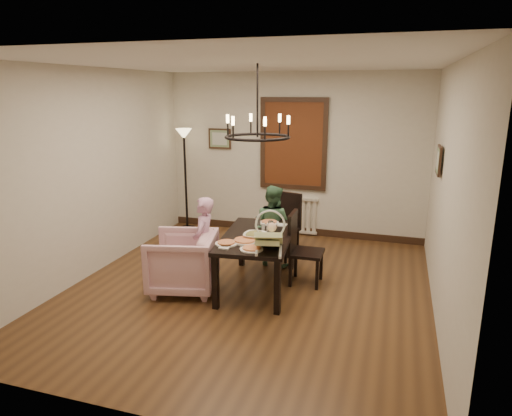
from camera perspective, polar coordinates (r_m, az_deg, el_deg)
The scene contains 17 objects.
room_shell at distance 5.90m, azimuth 0.13°, elevation 3.81°, with size 4.51×5.00×2.81m.
dining_table at distance 5.84m, azimuth 0.17°, elevation -4.19°, with size 1.01×1.60×0.71m.
chair_far at distance 6.91m, azimuth 3.25°, elevation -2.29°, with size 0.44×0.44×1.00m, color black, non-canonical shape.
chair_right at distance 6.03m, azimuth 6.36°, elevation -5.06°, with size 0.43×0.43×0.97m, color black, non-canonical shape.
armchair at distance 5.91m, azimuth -9.18°, elevation -6.69°, with size 0.81×0.83×0.76m, color #D4A2B0.
elderly_woman at distance 5.95m, azimuth -6.53°, elevation -5.24°, with size 0.36×0.24×0.99m, color #C78DB1.
seated_man at distance 6.64m, azimuth 2.06°, elevation -3.04°, with size 0.48×0.37×0.99m, color #3C6545.
baby_bouncer at distance 5.21m, azimuth 1.63°, elevation -3.67°, with size 0.37×0.50×0.33m, color beige, non-canonical shape.
salad_bowl at distance 5.66m, azimuth -0.11°, elevation -3.44°, with size 0.34×0.34×0.08m, color white.
pizza_platter at distance 5.54m, azimuth -1.39°, elevation -4.11°, with size 0.29×0.29×0.04m, color tan.
drinking_glass at distance 5.89m, azimuth 2.05°, elevation -2.50°, with size 0.07×0.07×0.13m, color silver.
window_blinds at distance 7.87m, azimuth 4.69°, elevation 7.96°, with size 1.00×0.03×1.40m, color #652C14.
radiator at distance 8.13m, azimuth 4.54°, elevation -0.81°, with size 0.92×0.12×0.62m, color silver, non-canonical shape.
picture_back at distance 8.28m, azimuth -4.55°, elevation 8.64°, with size 0.42×0.03×0.36m, color black.
picture_right at distance 6.15m, azimuth 21.89°, elevation 5.56°, with size 0.42×0.03×0.36m, color black.
floor_lamp at distance 8.32m, azimuth -8.79°, elevation 3.32°, with size 0.30×0.30×1.80m, color black, non-canonical shape.
chandelier at distance 5.56m, azimuth 0.18°, elevation 8.87°, with size 0.80×0.80×0.04m, color black.
Camera 1 is at (1.72, -5.17, 2.51)m, focal length 32.00 mm.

